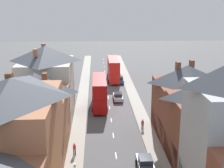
# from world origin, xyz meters

# --- Properties ---
(pavement_left) EXTENTS (2.20, 104.00, 0.14)m
(pavement_left) POSITION_xyz_m (-5.10, 38.00, 0.07)
(pavement_left) COLOR #A8A399
(pavement_left) RESTS_ON ground
(pavement_right) EXTENTS (2.20, 104.00, 0.14)m
(pavement_right) POSITION_xyz_m (5.10, 38.00, 0.07)
(pavement_right) COLOR #A8A399
(pavement_right) RESTS_ON ground
(centre_line_dashes) EXTENTS (0.14, 97.80, 0.01)m
(centre_line_dashes) POSITION_xyz_m (0.00, 36.00, 0.01)
(centre_line_dashes) COLOR silver
(centre_line_dashes) RESTS_ON ground
(terrace_row_left) EXTENTS (8.00, 49.30, 12.17)m
(terrace_row_left) POSITION_xyz_m (-10.18, 12.68, 5.30)
(terrace_row_left) COLOR #BCB7A8
(terrace_row_left) RESTS_ON ground
(double_decker_bus_lead) EXTENTS (2.74, 10.80, 5.30)m
(double_decker_bus_lead) POSITION_xyz_m (1.79, 55.83, 2.82)
(double_decker_bus_lead) COLOR red
(double_decker_bus_lead) RESTS_ON ground
(double_decker_bus_mid_street) EXTENTS (2.74, 10.80, 5.30)m
(double_decker_bus_mid_street) POSITION_xyz_m (-1.81, 36.68, 2.82)
(double_decker_bus_mid_street) COLOR #B70F0F
(double_decker_bus_mid_street) RESTS_ON ground
(car_near_blue) EXTENTS (1.90, 4.01, 1.61)m
(car_near_blue) POSITION_xyz_m (3.10, 53.30, 0.81)
(car_near_blue) COLOR #236093
(car_near_blue) RESTS_ON ground
(car_parked_left_a) EXTENTS (1.90, 3.81, 1.70)m
(car_parked_left_a) POSITION_xyz_m (3.10, 14.41, 0.85)
(car_parked_left_a) COLOR #4C515B
(car_parked_left_a) RESTS_ON ground
(car_parked_right_a) EXTENTS (1.90, 4.19, 1.58)m
(car_parked_right_a) POSITION_xyz_m (1.80, 40.12, 0.80)
(car_parked_right_a) COLOR silver
(car_parked_right_a) RESTS_ON ground
(pedestrian_mid_left) EXTENTS (0.36, 0.22, 1.61)m
(pedestrian_mid_left) POSITION_xyz_m (-5.16, 18.12, 1.03)
(pedestrian_mid_left) COLOR #23232D
(pedestrian_mid_left) RESTS_ON pavement_left
(pedestrian_mid_right) EXTENTS (0.36, 0.22, 1.61)m
(pedestrian_mid_right) POSITION_xyz_m (4.45, 25.63, 1.03)
(pedestrian_mid_right) COLOR #23232D
(pedestrian_mid_right) RESTS_ON pavement_right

